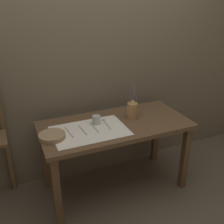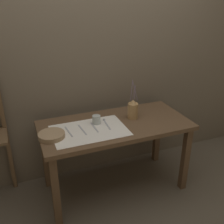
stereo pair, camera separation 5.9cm
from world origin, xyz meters
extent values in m
plane|color=brown|center=(0.00, 0.00, 0.00)|extent=(12.00, 12.00, 0.00)
cube|color=#6B5E4C|center=(0.00, 0.44, 1.20)|extent=(7.00, 0.06, 2.40)
cube|color=brown|center=(0.00, 0.00, 0.70)|extent=(1.38, 0.66, 0.04)
cube|color=brown|center=(-0.63, -0.27, 0.34)|extent=(0.06, 0.06, 0.68)
cube|color=brown|center=(0.63, -0.27, 0.34)|extent=(0.06, 0.06, 0.68)
cube|color=brown|center=(-0.63, 0.27, 0.34)|extent=(0.06, 0.06, 0.68)
cube|color=brown|center=(0.63, 0.27, 0.34)|extent=(0.06, 0.06, 0.68)
cube|color=brown|center=(-0.95, 0.37, 0.61)|extent=(0.04, 0.04, 1.22)
cube|color=white|center=(-0.26, -0.05, 0.72)|extent=(0.65, 0.43, 0.00)
cylinder|color=#A87F4C|center=(0.20, 0.05, 0.80)|extent=(0.10, 0.10, 0.15)
cone|color=#A87F4C|center=(0.20, 0.05, 0.89)|extent=(0.07, 0.07, 0.04)
cylinder|color=slate|center=(0.19, 0.06, 1.00)|extent=(0.04, 0.04, 0.18)
cylinder|color=slate|center=(0.21, 0.06, 0.98)|extent=(0.01, 0.03, 0.13)
cylinder|color=slate|center=(0.21, 0.03, 1.01)|extent=(0.05, 0.03, 0.19)
cylinder|color=slate|center=(0.21, 0.05, 0.98)|extent=(0.02, 0.02, 0.13)
cylinder|color=#9E7F5B|center=(-0.59, -0.05, 0.74)|extent=(0.22, 0.22, 0.04)
cylinder|color=#B7C1BC|center=(-0.16, 0.06, 0.76)|extent=(0.08, 0.08, 0.08)
cube|color=#A8A8AD|center=(-0.44, -0.01, 0.73)|extent=(0.03, 0.20, 0.00)
cube|color=#A8A8AD|center=(-0.32, -0.02, 0.73)|extent=(0.03, 0.20, 0.00)
cube|color=#A8A8AD|center=(-0.20, -0.01, 0.73)|extent=(0.02, 0.20, 0.00)
cube|color=#A8A8AD|center=(-0.08, -0.01, 0.73)|extent=(0.02, 0.20, 0.00)
sphere|color=#A8A8AD|center=(-0.08, 0.09, 0.73)|extent=(0.02, 0.02, 0.02)
camera|label=1|loc=(-0.87, -1.97, 1.80)|focal=42.00mm
camera|label=2|loc=(-0.82, -1.99, 1.80)|focal=42.00mm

